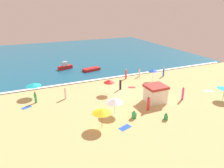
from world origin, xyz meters
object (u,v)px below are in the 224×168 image
at_px(beachgoer_6, 126,74).
at_px(small_boat_1, 91,69).
at_px(beach_umbrella_4, 33,85).
at_px(beachgoer_1, 164,72).
at_px(beachgoer_7, 120,84).
at_px(beachgoer_5, 65,94).
at_px(beach_umbrella_5, 102,111).
at_px(beachgoer_8, 183,94).
at_px(beachgoer_2, 36,98).
at_px(beachgoer_3, 139,72).
at_px(beachgoer_4, 134,115).
at_px(beachgoer_9, 166,117).
at_px(beach_umbrella_1, 109,81).
at_px(lifeguard_cabana, 155,93).
at_px(beach_umbrella_3, 115,101).
at_px(beach_umbrella_2, 153,70).
at_px(beachgoer_0, 148,104).
at_px(small_boat_0, 65,67).

relative_size(beachgoer_6, small_boat_1, 0.50).
distance_m(beach_umbrella_4, small_boat_1, 14.51).
bearing_deg(beachgoer_1, beach_umbrella_4, 179.79).
bearing_deg(beachgoer_7, small_boat_1, 95.28).
distance_m(beachgoer_5, small_boat_1, 13.55).
relative_size(beachgoer_1, beachgoer_7, 0.97).
relative_size(beach_umbrella_5, beachgoer_8, 1.57).
xyz_separation_m(beach_umbrella_5, beachgoer_6, (9.77, 13.06, -1.00)).
relative_size(beachgoer_2, small_boat_1, 0.43).
height_order(beachgoer_1, beachgoer_8, beachgoer_8).
xyz_separation_m(beach_umbrella_5, beachgoer_3, (12.64, 13.16, -1.11)).
distance_m(beachgoer_1, beachgoer_4, 16.96).
height_order(beachgoer_9, small_boat_1, beachgoer_9).
height_order(beach_umbrella_1, beachgoer_9, beach_umbrella_1).
height_order(beach_umbrella_5, beachgoer_9, beach_umbrella_5).
bearing_deg(beach_umbrella_4, beach_umbrella_1, -18.01).
bearing_deg(beachgoer_4, beach_umbrella_1, 88.55).
distance_m(beachgoer_7, beachgoer_8, 9.44).
bearing_deg(beachgoer_5, beach_umbrella_5, -76.92).
xyz_separation_m(lifeguard_cabana, beach_umbrella_3, (-6.54, -0.85, 0.56)).
distance_m(beach_umbrella_4, beach_umbrella_5, 13.03).
xyz_separation_m(beach_umbrella_3, beachgoer_2, (-8.57, 7.18, -1.04)).
relative_size(lifeguard_cabana, small_boat_1, 0.74).
bearing_deg(beachgoer_9, beachgoer_1, 54.09).
height_order(beach_umbrella_2, beachgoer_5, beach_umbrella_2).
distance_m(beach_umbrella_1, beachgoer_2, 10.58).
relative_size(beach_umbrella_3, beachgoer_8, 1.57).
height_order(beach_umbrella_2, beachgoer_4, beach_umbrella_2).
xyz_separation_m(beachgoer_0, beachgoer_8, (6.15, 0.65, 0.03)).
relative_size(lifeguard_cabana, beachgoer_0, 1.49).
height_order(beach_umbrella_1, beachgoer_6, beach_umbrella_1).
bearing_deg(beachgoer_6, beach_umbrella_3, -123.64).
distance_m(beachgoer_2, small_boat_1, 15.92).
relative_size(beach_umbrella_5, beachgoer_9, 3.62).
relative_size(beach_umbrella_3, beachgoer_4, 3.10).
bearing_deg(lifeguard_cabana, beachgoer_0, -142.79).
bearing_deg(small_boat_1, beachgoer_2, -137.09).
bearing_deg(beach_umbrella_4, beach_umbrella_3, -47.89).
bearing_deg(beachgoer_5, beachgoer_6, 19.21).
xyz_separation_m(beachgoer_2, beachgoer_5, (4.01, -0.35, 0.04)).
bearing_deg(beach_umbrella_1, beachgoer_3, 31.10).
bearing_deg(beachgoer_1, beachgoer_4, -138.48).
relative_size(beachgoer_0, small_boat_0, 0.58).
bearing_deg(beachgoer_2, beach_umbrella_3, -39.95).
height_order(beach_umbrella_4, beachgoer_3, beach_umbrella_4).
xyz_separation_m(lifeguard_cabana, beach_umbrella_5, (-9.02, -2.96, 0.68)).
relative_size(beach_umbrella_2, beachgoer_9, 2.92).
bearing_deg(beachgoer_4, beachgoer_9, -28.64).
xyz_separation_m(beachgoer_5, beachgoer_6, (11.85, 4.13, 0.12)).
height_order(beachgoer_0, small_boat_0, beachgoer_0).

